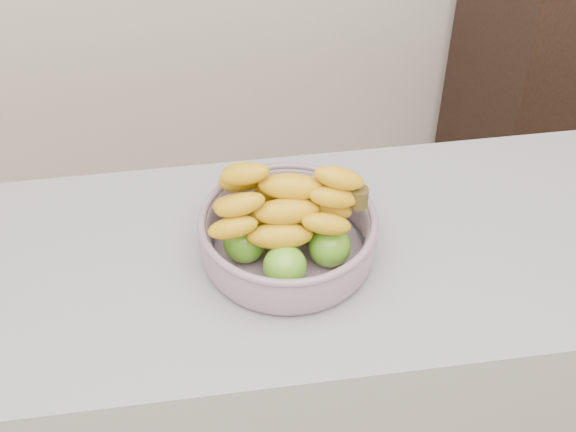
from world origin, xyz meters
The scene contains 4 objects.
room_shell centered at (0.00, 0.00, 1.71)m, with size 4.05×4.05×2.73m.
counter centered at (0.00, 0.71, 0.45)m, with size 2.00×0.60×0.90m, color gray.
cabinet centered at (1.11, 1.78, 0.50)m, with size 0.55×0.44×0.99m, color black.
fruit_bowl centered at (0.06, 0.71, 0.96)m, with size 0.33×0.33×0.19m.
Camera 1 is at (-0.10, -0.36, 1.99)m, focal length 50.00 mm.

